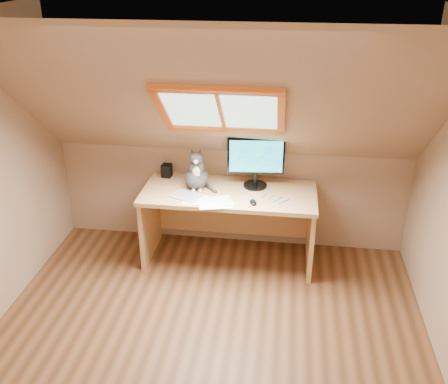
# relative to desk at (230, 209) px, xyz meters

# --- Properties ---
(ground) EXTENTS (3.50, 3.50, 0.00)m
(ground) POSITION_rel_desk_xyz_m (-0.03, -1.45, -0.52)
(ground) COLOR brown
(ground) RESTS_ON ground
(room_shell) EXTENTS (3.52, 3.52, 2.41)m
(room_shell) POSITION_rel_desk_xyz_m (-0.03, -1.54, 0.91)
(room_shell) COLOR #A08060
(room_shell) RESTS_ON ground
(desk) EXTENTS (1.63, 0.71, 0.74)m
(desk) POSITION_rel_desk_xyz_m (0.00, 0.00, 0.00)
(desk) COLOR tan
(desk) RESTS_ON ground
(monitor) EXTENTS (0.53, 0.22, 0.49)m
(monitor) POSITION_rel_desk_xyz_m (0.23, 0.06, 0.51)
(monitor) COLOR black
(monitor) RESTS_ON desk
(cat) EXTENTS (0.26, 0.30, 0.41)m
(cat) POSITION_rel_desk_xyz_m (-0.31, -0.03, 0.37)
(cat) COLOR #443E3C
(cat) RESTS_ON desk
(desk_speaker) EXTENTS (0.10, 0.10, 0.13)m
(desk_speaker) POSITION_rel_desk_xyz_m (-0.65, 0.18, 0.29)
(desk_speaker) COLOR black
(desk_speaker) RESTS_ON desk
(graphics_tablet) EXTENTS (0.31, 0.27, 0.01)m
(graphics_tablet) POSITION_rel_desk_xyz_m (-0.38, -0.23, 0.23)
(graphics_tablet) COLOR #B2B2B7
(graphics_tablet) RESTS_ON desk
(mouse) EXTENTS (0.09, 0.12, 0.03)m
(mouse) POSITION_rel_desk_xyz_m (0.24, -0.30, 0.24)
(mouse) COLOR black
(mouse) RESTS_ON desk
(papers) EXTENTS (0.35, 0.30, 0.01)m
(papers) POSITION_rel_desk_xyz_m (-0.19, -0.33, 0.23)
(papers) COLOR white
(papers) RESTS_ON desk
(cables) EXTENTS (0.51, 0.26, 0.01)m
(cables) POSITION_rel_desk_xyz_m (0.33, -0.19, 0.23)
(cables) COLOR silver
(cables) RESTS_ON desk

